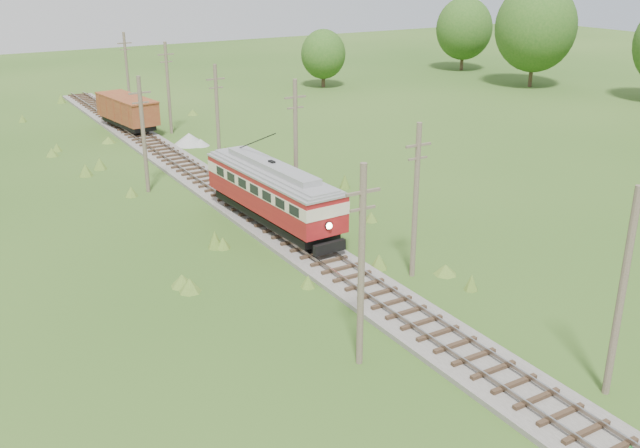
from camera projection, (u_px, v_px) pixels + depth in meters
railbed_main at (237, 202)px, 50.59m from camera, size 3.60×96.00×0.57m
streetcar at (272, 189)px, 45.13m from camera, size 3.62×12.96×5.88m
gondola at (127, 110)px, 70.72m from camera, size 4.03×9.17×2.94m
gravel_pile at (191, 139)px, 66.29m from camera, size 3.06×3.24×1.11m
utility_pole_r_1 at (621, 295)px, 27.27m from camera, size 0.30×0.30×8.80m
utility_pole_r_2 at (416, 200)px, 37.81m from camera, size 1.60×0.30×8.60m
utility_pole_r_3 at (296, 144)px, 48.14m from camera, size 1.60×0.30×9.00m
utility_pole_r_4 at (217, 114)px, 58.60m from camera, size 1.60×0.30×8.40m
utility_pole_r_5 at (168, 87)px, 69.16m from camera, size 1.60×0.30×8.90m
utility_pole_r_6 at (127, 71)px, 79.55m from camera, size 1.60×0.30×8.70m
utility_pole_l_a at (361, 265)px, 29.33m from camera, size 1.60×0.30×9.00m
utility_pole_l_b at (143, 134)px, 51.77m from camera, size 1.60×0.30×8.60m
tree_right_4 at (536, 27)px, 93.03m from camera, size 10.50×10.50×13.53m
tree_right_5 at (464, 29)px, 107.40m from camera, size 8.40×8.40×10.82m
tree_mid_b at (323, 54)px, 94.02m from camera, size 5.88×5.88×7.57m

